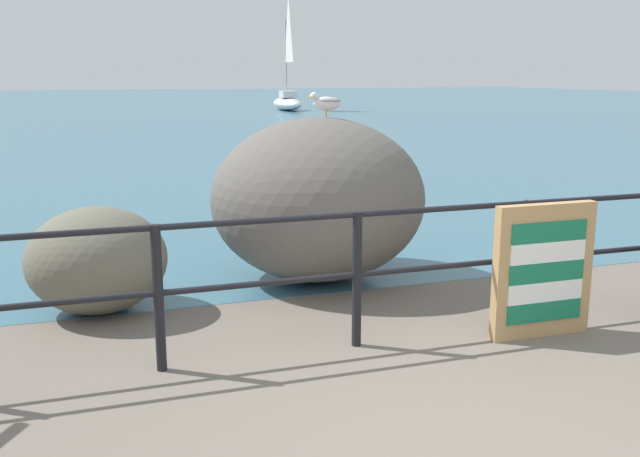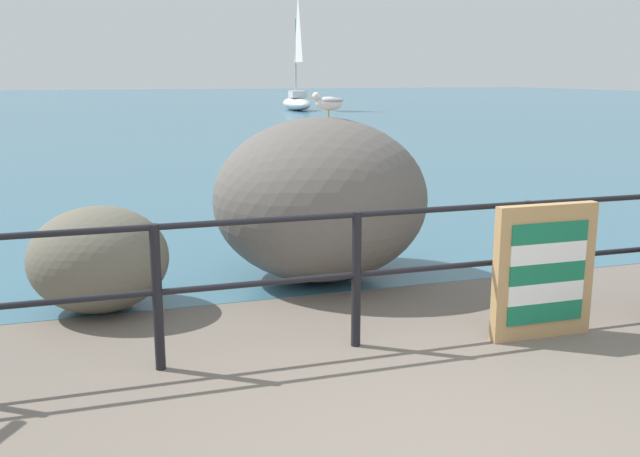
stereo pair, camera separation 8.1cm
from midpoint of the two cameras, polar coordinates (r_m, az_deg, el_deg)
The scene contains 8 objects.
ground_plane at distance 23.06m, azimuth -14.01°, elevation 6.85°, with size 120.00×120.00×0.10m, color #6B6056.
sea_surface at distance 51.05m, azimuth -16.68°, elevation 9.55°, with size 120.00×90.00×0.01m, color #38667A.
promenade_railing at distance 5.21m, azimuth 2.54°, elevation -2.76°, with size 8.66×0.07×1.02m.
folded_deckchair_stack at distance 5.69m, azimuth 17.03°, elevation -3.25°, with size 0.84×0.10×1.04m.
breakwater_boulder_main at distance 6.94m, azimuth -0.47°, elevation 2.35°, with size 2.10×1.96×1.59m.
breakwater_boulder_left at distance 6.32m, azimuth -17.76°, elevation -2.41°, with size 1.17×1.11×0.90m.
seagull at distance 6.92m, azimuth 0.13°, elevation 10.08°, with size 0.34×0.21×0.23m.
sailboat at distance 40.04m, azimuth -2.69°, elevation 10.44°, with size 1.63×4.48×6.16m.
Camera 1 is at (-1.85, -2.89, 1.99)m, focal length 40.00 mm.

